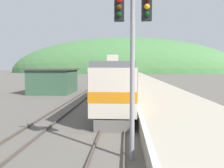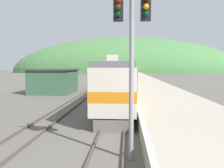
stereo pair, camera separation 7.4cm
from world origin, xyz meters
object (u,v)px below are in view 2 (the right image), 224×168
Objects in this scene: express_train_lead_car at (119,82)px; carriage_third at (124,72)px; carriage_fourth at (125,71)px; signal_mast_main at (132,38)px; carriage_second at (123,74)px; carriage_fifth at (125,70)px.

carriage_third is (0.00, 47.03, -0.01)m from express_train_lead_car.
express_train_lead_car is 70.91m from carriage_fourth.
express_train_lead_car is at bearing -90.00° from carriage_fourth.
carriage_second is at bearing 91.62° from signal_mast_main.
express_train_lead_car is at bearing 94.30° from signal_mast_main.
express_train_lead_car is 94.80m from carriage_fifth.
carriage_fourth is at bearing 90.00° from carriage_third.
carriage_fourth is at bearing 90.71° from signal_mast_main.
signal_mast_main reaches higher than carriage_third.
carriage_fifth is (0.00, 23.89, 0.00)m from carriage_fourth.
signal_mast_main reaches higher than carriage_fifth.
carriage_fifth is (0.00, 94.80, -0.01)m from express_train_lead_car.
signal_mast_main is at bearing -85.70° from express_train_lead_car.
signal_mast_main is (1.05, -84.87, 2.80)m from carriage_fourth.
carriage_third and carriage_fifth have the same top height.
express_train_lead_car is at bearing -90.00° from carriage_second.
carriage_fourth is (0.00, 47.77, 0.00)m from carriage_second.
carriage_fifth is at bearing 90.55° from signal_mast_main.
carriage_third is 2.94× the size of signal_mast_main.
carriage_second is at bearing -90.00° from carriage_fifth.
express_train_lead_car is 47.03m from carriage_third.
carriage_third is (0.00, 23.89, 0.00)m from carriage_second.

